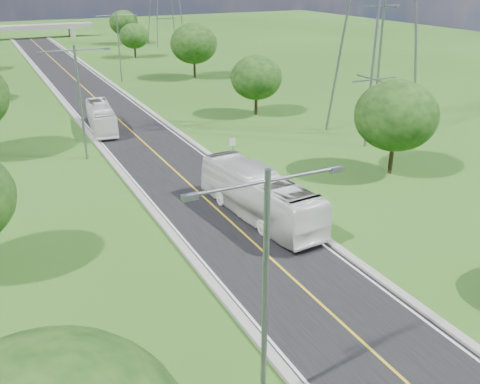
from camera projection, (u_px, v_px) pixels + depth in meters
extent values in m
plane|color=#274C15|center=(112.00, 114.00, 63.05)|extent=(260.00, 260.00, 0.00)
cube|color=black|center=(100.00, 103.00, 67.99)|extent=(8.00, 150.00, 0.06)
cube|color=gray|center=(66.00, 106.00, 66.22)|extent=(0.50, 150.00, 0.22)
cube|color=gray|center=(133.00, 99.00, 69.71)|extent=(0.50, 150.00, 0.22)
cylinder|color=slate|center=(232.00, 151.00, 46.58)|extent=(0.08, 0.08, 2.40)
cube|color=white|center=(232.00, 142.00, 46.24)|extent=(0.55, 0.04, 0.70)
cube|color=gray|center=(72.00, 32.00, 132.76)|extent=(1.20, 3.00, 2.00)
cube|color=gray|center=(28.00, 28.00, 128.03)|extent=(30.00, 3.00, 1.20)
cylinder|color=slate|center=(265.00, 301.00, 19.05)|extent=(0.22, 0.22, 10.00)
cylinder|color=slate|center=(228.00, 188.00, 16.69)|extent=(2.80, 0.12, 0.12)
cylinder|color=slate|center=(304.00, 174.00, 17.84)|extent=(2.80, 0.12, 0.12)
cube|color=slate|center=(190.00, 197.00, 16.18)|extent=(0.50, 0.25, 0.18)
cube|color=slate|center=(336.00, 169.00, 18.39)|extent=(0.50, 0.25, 0.18)
cylinder|color=slate|center=(81.00, 104.00, 46.27)|extent=(0.22, 0.22, 10.00)
cylinder|color=slate|center=(57.00, 51.00, 43.91)|extent=(2.80, 0.12, 0.12)
cylinder|color=slate|center=(91.00, 49.00, 45.06)|extent=(2.80, 0.12, 0.12)
cube|color=slate|center=(41.00, 53.00, 43.40)|extent=(0.50, 0.25, 0.18)
cube|color=slate|center=(107.00, 49.00, 45.62)|extent=(0.50, 0.25, 0.18)
cylinder|color=slate|center=(119.00, 48.00, 78.42)|extent=(0.22, 0.22, 10.00)
cylinder|color=slate|center=(107.00, 16.00, 76.06)|extent=(2.80, 0.12, 0.12)
cylinder|color=slate|center=(126.00, 15.00, 77.21)|extent=(2.80, 0.12, 0.12)
cube|color=slate|center=(97.00, 16.00, 75.55)|extent=(0.50, 0.25, 0.18)
cube|color=slate|center=(135.00, 15.00, 77.76)|extent=(0.50, 0.25, 0.18)
cylinder|color=black|center=(391.00, 157.00, 44.32)|extent=(0.36, 0.36, 2.88)
ellipsoid|color=black|center=(396.00, 116.00, 42.95)|extent=(6.72, 6.72, 5.71)
cylinder|color=black|center=(256.00, 104.00, 62.13)|extent=(0.36, 0.36, 2.52)
ellipsoid|color=black|center=(256.00, 78.00, 60.93)|extent=(5.88, 5.88, 5.00)
cylinder|color=black|center=(195.00, 68.00, 82.64)|extent=(0.36, 0.36, 3.06)
ellipsoid|color=black|center=(194.00, 43.00, 81.19)|extent=(7.14, 7.14, 6.07)
cylinder|color=black|center=(135.00, 52.00, 101.55)|extent=(0.36, 0.36, 2.34)
ellipsoid|color=black|center=(134.00, 36.00, 100.44)|extent=(5.46, 5.46, 4.64)
cylinder|color=black|center=(125.00, 38.00, 119.41)|extent=(0.36, 0.36, 2.70)
ellipsoid|color=black|center=(124.00, 23.00, 118.13)|extent=(6.30, 6.30, 5.36)
imported|color=white|center=(259.00, 195.00, 36.21)|extent=(3.79, 12.11, 3.32)
imported|color=white|center=(101.00, 117.00, 56.21)|extent=(3.34, 9.78, 2.67)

